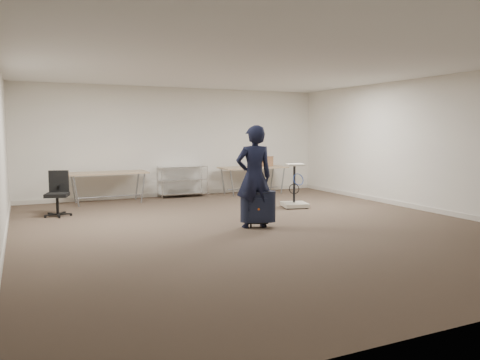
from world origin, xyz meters
TOP-DOWN VIEW (x-y plane):
  - ground at (0.00, 0.00)m, footprint 9.00×9.00m
  - room_shell at (0.00, 1.38)m, footprint 8.00×9.00m
  - folding_table_left at (-1.90, 3.95)m, footprint 1.80×0.75m
  - folding_table_right at (1.90, 3.95)m, footprint 1.80×0.75m
  - wire_shelf at (0.00, 4.20)m, footprint 1.22×0.47m
  - person at (-0.05, 0.01)m, footprint 0.70×0.51m
  - suitcase at (-0.00, -0.04)m, footprint 0.45×0.36m
  - office_chair at (-3.10, 2.66)m, footprint 0.54×0.54m
  - equipment_cart at (1.73, 1.54)m, footprint 0.65×0.65m
  - cardboard_box at (2.31, 4.01)m, footprint 0.42×0.36m

SIDE VIEW (x-z plane):
  - ground at x=0.00m, z-range 0.00..0.00m
  - room_shell at x=0.00m, z-range -4.45..4.55m
  - equipment_cart at x=1.73m, z-range -0.23..0.74m
  - office_chair at x=-3.10m, z-range -0.18..0.72m
  - suitcase at x=0.00m, z-range -0.17..0.91m
  - wire_shelf at x=0.00m, z-range 0.04..0.84m
  - folding_table_left at x=-1.90m, z-range 0.31..1.04m
  - folding_table_right at x=1.90m, z-range 0.31..1.04m
  - cardboard_box at x=2.31m, z-range 0.73..0.99m
  - person at x=-0.05m, z-range 0.00..1.79m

